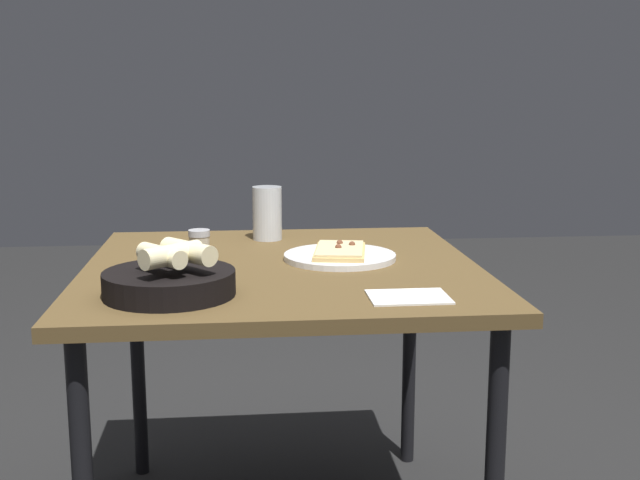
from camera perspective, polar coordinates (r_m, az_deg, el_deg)
The scene contains 6 objects.
dining_table at distance 1.92m, azimuth -2.72°, elevation -3.69°, with size 0.93×0.94×0.72m.
pizza_plate at distance 1.96m, azimuth 1.42°, elevation -1.07°, with size 0.27×0.27×0.04m.
bread_basket at distance 1.64m, azimuth -10.58°, elevation -2.75°, with size 0.27×0.27×0.11m.
beer_glass at distance 2.21m, azimuth -3.78°, elevation 1.67°, with size 0.08×0.08×0.15m.
pepper_shaker at distance 1.94m, azimuth -8.58°, elevation -0.56°, with size 0.05×0.05×0.08m.
napkin at distance 1.61m, azimuth 6.32°, elevation -4.05°, with size 0.16×0.12×0.00m.
Camera 1 is at (-0.09, -1.86, 1.14)m, focal length 44.94 mm.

